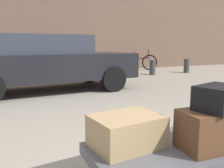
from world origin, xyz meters
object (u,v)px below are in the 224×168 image
object	(u,v)px
duffel_bag_black_topmost_pile	(218,98)
bollard_kerb_far	(187,66)
duffel_bag_brown_center	(216,129)
suitcase_tan_rear_right	(127,131)
bollard_kerb_mid	(153,67)
luggage_cart	(170,154)
parked_car	(46,61)
bollard_kerb_near	(119,69)
bicycle_leaning	(139,62)

from	to	relation	value
duffel_bag_black_topmost_pile	bollard_kerb_far	distance (m)	8.64
duffel_bag_brown_center	bollard_kerb_far	bearing A→B (deg)	54.22
suitcase_tan_rear_right	bollard_kerb_mid	size ratio (longest dim) A/B	0.96
suitcase_tan_rear_right	duffel_bag_black_topmost_pile	bearing A→B (deg)	-32.49
luggage_cart	duffel_bag_black_topmost_pile	size ratio (longest dim) A/B	3.58
duffel_bag_brown_center	parked_car	bearing A→B (deg)	100.66
suitcase_tan_rear_right	bollard_kerb_mid	xyz separation A→B (m)	(4.45, 6.33, -0.18)
bollard_kerb_mid	bollard_kerb_far	xyz separation A→B (m)	(1.71, 0.00, 0.00)
suitcase_tan_rear_right	bollard_kerb_mid	world-z (taller)	suitcase_tan_rear_right
duffel_bag_brown_center	duffel_bag_black_topmost_pile	distance (m)	0.26
bollard_kerb_near	suitcase_tan_rear_right	bearing A→B (deg)	-115.25
duffel_bag_black_topmost_pile	bollard_kerb_far	size ratio (longest dim) A/B	0.64
luggage_cart	bollard_kerb_near	size ratio (longest dim) A/B	2.30
luggage_cart	bollard_kerb_far	world-z (taller)	bollard_kerb_far
bollard_kerb_far	bollard_kerb_near	bearing A→B (deg)	180.00
luggage_cart	bollard_kerb_near	world-z (taller)	bollard_kerb_near
bicycle_leaning	bollard_kerb_near	distance (m)	2.57
parked_car	bollard_kerb_near	distance (m)	3.43
suitcase_tan_rear_right	bollard_kerb_near	world-z (taller)	suitcase_tan_rear_right
duffel_bag_black_topmost_pile	bicycle_leaning	distance (m)	9.41
luggage_cart	parked_car	xyz separation A→B (m)	(-0.26, 4.73, 0.49)
bicycle_leaning	bollard_kerb_mid	xyz separation A→B (m)	(-0.40, -1.77, -0.08)
duffel_bag_black_topmost_pile	luggage_cart	bearing A→B (deg)	136.97
parked_car	bollard_kerb_far	bearing A→B (deg)	16.05
luggage_cart	parked_car	size ratio (longest dim) A/B	0.31
duffel_bag_brown_center	suitcase_tan_rear_right	bearing A→B (deg)	158.23
suitcase_tan_rear_right	bollard_kerb_far	world-z (taller)	suitcase_tan_rear_right
suitcase_tan_rear_right	parked_car	size ratio (longest dim) A/B	0.13
duffel_bag_black_topmost_pile	parked_car	world-z (taller)	parked_car
duffel_bag_black_topmost_pile	bollard_kerb_mid	size ratio (longest dim) A/B	0.64
luggage_cart	bollard_kerb_far	bearing A→B (deg)	48.01
luggage_cart	parked_car	world-z (taller)	parked_car
bollard_kerb_far	bicycle_leaning	bearing A→B (deg)	126.63
bicycle_leaning	bollard_kerb_mid	bearing A→B (deg)	-102.64
duffel_bag_brown_center	suitcase_tan_rear_right	size ratio (longest dim) A/B	1.09
bollard_kerb_far	bollard_kerb_mid	bearing A→B (deg)	180.00
bollard_kerb_mid	bollard_kerb_far	world-z (taller)	same
duffel_bag_brown_center	duffel_bag_black_topmost_pile	xyz separation A→B (m)	(0.00, -0.00, 0.26)
parked_car	bicycle_leaning	bearing A→B (deg)	36.41
duffel_bag_brown_center	bollard_kerb_far	size ratio (longest dim) A/B	1.04
luggage_cart	duffel_bag_black_topmost_pile	xyz separation A→B (m)	(0.32, -0.17, 0.49)
parked_car	bollard_kerb_far	distance (m)	6.35
bollard_kerb_mid	luggage_cart	bearing A→B (deg)	-122.44
bollard_kerb_near	parked_car	bearing A→B (deg)	-148.92
suitcase_tan_rear_right	duffel_bag_black_topmost_pile	world-z (taller)	duffel_bag_black_topmost_pile
luggage_cart	suitcase_tan_rear_right	xyz separation A→B (m)	(-0.34, 0.15, 0.20)
duffel_bag_black_topmost_pile	bollard_kerb_near	size ratio (longest dim) A/B	0.64
bicycle_leaning	bollard_kerb_mid	distance (m)	1.82
suitcase_tan_rear_right	parked_car	distance (m)	4.59
parked_car	bicycle_leaning	world-z (taller)	parked_car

